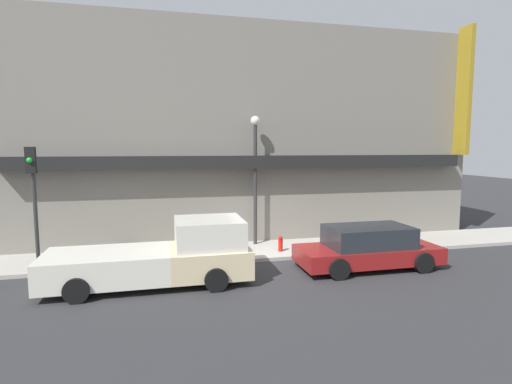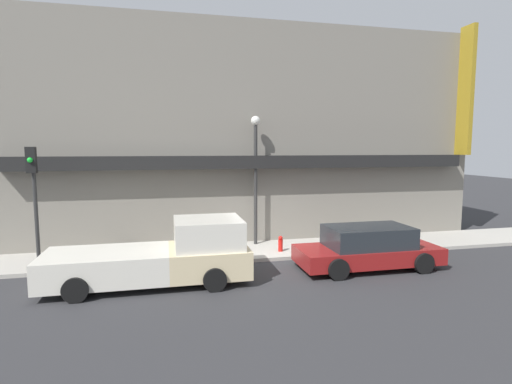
# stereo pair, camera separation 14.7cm
# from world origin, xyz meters

# --- Properties ---
(ground_plane) EXTENTS (80.00, 80.00, 0.00)m
(ground_plane) POSITION_xyz_m (0.00, 0.00, 0.00)
(ground_plane) COLOR #2D2D30
(sidewalk) EXTENTS (36.00, 2.57, 0.13)m
(sidewalk) POSITION_xyz_m (0.00, 1.28, 0.06)
(sidewalk) COLOR #ADA89E
(sidewalk) RESTS_ON ground
(building) EXTENTS (19.80, 3.80, 9.14)m
(building) POSITION_xyz_m (0.02, 4.05, 4.45)
(building) COLOR gray
(building) RESTS_ON ground
(pickup_truck) EXTENTS (5.76, 2.26, 1.85)m
(pickup_truck) POSITION_xyz_m (-3.56, -1.44, 0.80)
(pickup_truck) COLOR beige
(pickup_truck) RESTS_ON ground
(parked_car) EXTENTS (4.66, 2.03, 1.39)m
(parked_car) POSITION_xyz_m (2.97, -1.44, 0.68)
(parked_car) COLOR maroon
(parked_car) RESTS_ON ground
(fire_hydrant) EXTENTS (0.17, 0.17, 0.58)m
(fire_hydrant) POSITION_xyz_m (0.64, 0.78, 0.42)
(fire_hydrant) COLOR red
(fire_hydrant) RESTS_ON sidewalk
(street_lamp) EXTENTS (0.36, 0.36, 5.03)m
(street_lamp) POSITION_xyz_m (-0.00, 2.10, 3.31)
(street_lamp) COLOR #2D2D2D
(street_lamp) RESTS_ON sidewalk
(traffic_light) EXTENTS (0.28, 0.42, 3.84)m
(traffic_light) POSITION_xyz_m (-7.43, 0.44, 2.76)
(traffic_light) COLOR #2D2D2D
(traffic_light) RESTS_ON sidewalk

